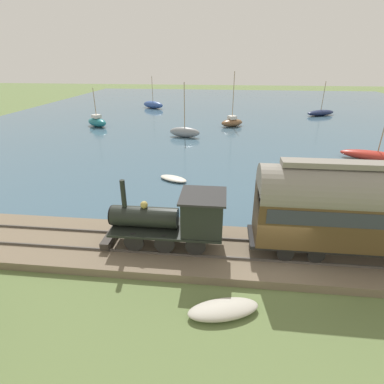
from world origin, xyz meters
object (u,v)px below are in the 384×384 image
Objects in this scene: steam_locomotive at (178,217)px; rowboat_mid_harbor at (283,200)px; sailboat_brown at (232,122)px; sailboat_gray at (185,132)px; rowboat_near_shore at (173,179)px; passenger_coach at (377,208)px; sailboat_blue at (153,105)px; beached_dinghy at (223,309)px; sailboat_red at (377,156)px; sailboat_navy at (321,113)px; sailboat_teal at (97,122)px.

steam_locomotive is 2.17× the size of rowboat_mid_harbor.
sailboat_brown is at bearing 63.15° from rowboat_mid_harbor.
rowboat_mid_harbor is (-17.59, -8.99, -0.37)m from sailboat_gray.
rowboat_near_shore is 8.74m from rowboat_mid_harbor.
passenger_coach is (0.00, -8.80, 0.98)m from steam_locomotive.
passenger_coach is 1.88× the size of sailboat_blue.
beached_dinghy is (-34.37, 0.77, -0.39)m from sailboat_brown.
beached_dinghy is (-13.31, -4.15, 0.06)m from rowboat_near_shore.
sailboat_red is 1.58× the size of sailboat_navy.
sailboat_brown reaches higher than steam_locomotive.
sailboat_teal reaches higher than rowboat_mid_harbor.
passenger_coach reaches higher than steam_locomotive.
beached_dinghy is at bearing 119.71° from passenger_coach.
beached_dinghy is at bearing -136.56° from rowboat_near_shore.
steam_locomotive is at bearing -135.81° from sailboat_blue.
steam_locomotive is 4.74m from beached_dinghy.
steam_locomotive is 47.14m from sailboat_blue.
sailboat_navy is (-4.65, -29.80, -0.20)m from sailboat_blue.
sailboat_gray is at bearing 108.15° from sailboat_brown.
sailboat_gray is at bearing 29.91° from rowboat_near_shore.
beached_dinghy is (-44.69, 15.74, -0.26)m from sailboat_navy.
sailboat_gray is at bearing 101.87° from sailboat_navy.
sailboat_blue reaches higher than sailboat_navy.
steam_locomotive is 0.93× the size of sailboat_gray.
beached_dinghy is (-20.24, 14.22, -0.29)m from sailboat_red.
sailboat_teal is at bearing 40.95° from passenger_coach.
steam_locomotive is 44.78m from sailboat_navy.
rowboat_mid_harbor is at bearing 155.93° from sailboat_brown.
sailboat_blue is 2.17× the size of rowboat_near_shore.
sailboat_teal is 1.74× the size of beached_dinghy.
sailboat_teal is at bearing -163.91° from sailboat_blue.
sailboat_red is 3.29× the size of rowboat_near_shore.
rowboat_mid_harbor is (6.19, -6.17, -1.81)m from steam_locomotive.
sailboat_teal is at bearing 65.11° from sailboat_brown.
sailboat_red is (16.52, -16.49, -1.57)m from steam_locomotive.
passenger_coach is 1.24× the size of sailboat_red.
passenger_coach is 2.07× the size of sailboat_teal.
passenger_coach is 1.68× the size of sailboat_gray.
sailboat_navy is at bearing -6.26° from rowboat_near_shore.
sailboat_blue is 51.31m from beached_dinghy.
sailboat_brown is at bearing 66.07° from sailboat_red.
rowboat_near_shore is (-14.20, -0.94, -0.48)m from sailboat_gray.
rowboat_near_shore is (-18.91, -14.05, -0.52)m from sailboat_teal.
steam_locomotive reaches higher than rowboat_mid_harbor.
sailboat_gray is at bearing 6.77° from steam_locomotive.
sailboat_blue is at bearing 53.48° from sailboat_navy.
sailboat_blue is 43.33m from rowboat_mid_harbor.
sailboat_blue is 0.79× the size of sailboat_brown.
sailboat_teal is 0.95× the size of sailboat_navy.
sailboat_brown reaches higher than rowboat_near_shore.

